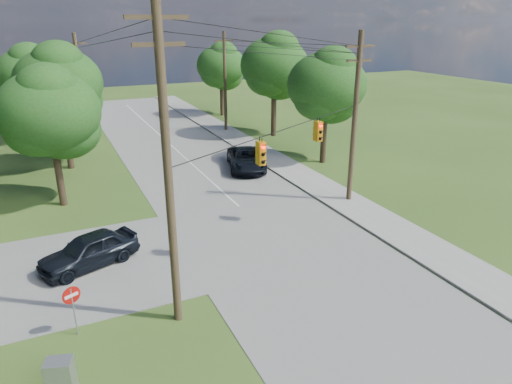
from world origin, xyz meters
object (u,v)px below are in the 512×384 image
pole_north_e (225,81)px  pole_north_w (81,90)px  car_main_north (246,159)px  pole_sw (168,168)px  car_cross_dark (89,250)px  pole_ne (355,117)px  control_cabinet (61,380)px  do_not_enter_sign (72,300)px

pole_north_e → pole_north_w: same height
car_main_north → pole_sw: bearing=-105.2°
car_main_north → pole_north_w: bearing=145.0°
car_cross_dark → car_main_north: (12.77, 10.70, -0.00)m
pole_ne → car_main_north: pole_ne is taller
pole_north_e → car_cross_dark: bearing=-124.2°
pole_north_w → car_main_north: (10.50, -13.13, -4.30)m
pole_sw → pole_north_e: bearing=65.5°
pole_sw → control_cabinet: pole_sw is taller
pole_north_w → control_cabinet: bearing=-97.0°
pole_sw → pole_north_e: 32.55m
pole_north_e → car_cross_dark: (-16.17, -23.83, -4.30)m
pole_ne → do_not_enter_sign: 18.97m
car_main_north → do_not_enter_sign: bearing=-114.6°
pole_sw → pole_north_w: bearing=90.8°
pole_ne → control_cabinet: 21.01m
car_cross_dark → do_not_enter_sign: 5.32m
do_not_enter_sign → pole_ne: bearing=-0.5°
pole_north_e → do_not_enter_sign: 33.90m
pole_sw → pole_north_w: 29.62m
pole_ne → pole_north_e: 22.00m
pole_ne → pole_north_w: 26.03m
control_cabinet → do_not_enter_sign: do_not_enter_sign is taller
pole_ne → control_cabinet: size_ratio=7.27×
pole_ne → pole_north_w: bearing=122.3°
car_main_north → car_cross_dark: bearing=-123.7°
pole_sw → pole_north_w: pole_sw is taller
pole_north_e → pole_sw: bearing=-114.5°
pole_north_e → pole_north_w: (-13.90, 0.00, 0.00)m
pole_ne → control_cabinet: bearing=-150.5°
pole_north_e → do_not_enter_sign: bearing=-120.7°
pole_sw → car_cross_dark: 8.35m
pole_sw → car_cross_dark: (-2.67, 5.77, -5.40)m
pole_north_w → do_not_enter_sign: 29.41m
pole_north_w → control_cabinet: 32.61m
pole_north_w → control_cabinet: pole_north_w is taller
pole_north_e → control_cabinet: bearing=-119.1°
control_cabinet → car_main_north: bearing=70.8°
pole_sw → pole_north_w: size_ratio=1.20×
pole_north_e → control_cabinet: 36.95m
pole_north_w → pole_ne: bearing=-57.7°
pole_sw → pole_ne: size_ratio=1.14×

